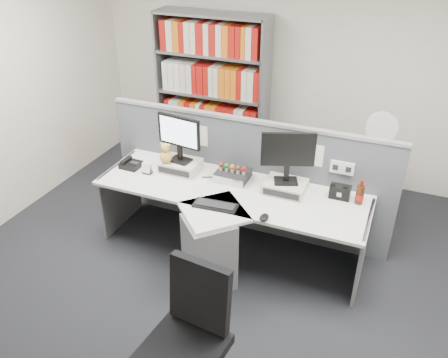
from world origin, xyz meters
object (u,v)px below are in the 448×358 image
at_px(shelving_unit, 213,97).
at_px(monitor_right, 288,153).
at_px(monitor_left, 179,135).
at_px(speaker, 340,192).
at_px(desk_phone, 131,164).
at_px(office_chair, 190,336).
at_px(desk, 222,224).
at_px(desk_calendar, 147,169).
at_px(keyboard, 215,205).
at_px(desk_fan, 381,131).
at_px(cola_bottle, 360,195).
at_px(desktop_pc, 233,175).
at_px(filing_cabinet, 370,188).
at_px(mouse, 264,218).

bearing_deg(shelving_unit, monitor_right, -46.59).
distance_m(monitor_left, speaker, 1.63).
bearing_deg(desk_phone, office_chair, -47.89).
distance_m(desk, monitor_left, 0.97).
height_order(desk_calendar, office_chair, office_chair).
relative_size(speaker, office_chair, 0.18).
bearing_deg(keyboard, office_chair, -74.10).
bearing_deg(desk_fan, keyboard, -128.81).
height_order(desk_phone, speaker, speaker).
relative_size(keyboard, desk_phone, 2.06).
xyz_separation_m(monitor_left, desk_phone, (-0.50, -0.15, -0.36)).
xyz_separation_m(desk_phone, cola_bottle, (2.27, 0.20, 0.06)).
bearing_deg(speaker, desktop_pc, -177.16).
height_order(desktop_pc, shelving_unit, shelving_unit).
bearing_deg(filing_cabinet, cola_bottle, -92.58).
bearing_deg(office_chair, desk_phone, 132.11).
relative_size(desk_calendar, office_chair, 0.11).
xyz_separation_m(desk_calendar, filing_cabinet, (2.09, 1.21, -0.42)).
height_order(monitor_left, desk_calendar, monitor_left).
distance_m(monitor_right, mouse, 0.64).
distance_m(desk_calendar, speaker, 1.89).
bearing_deg(keyboard, desk, 82.79).
distance_m(mouse, filing_cabinet, 1.75).
relative_size(desktop_pc, desk_phone, 1.58).
height_order(mouse, shelving_unit, shelving_unit).
bearing_deg(office_chair, keyboard, 105.90).
height_order(desk_phone, filing_cabinet, desk_phone).
bearing_deg(desk_phone, desk_calendar, -12.42).
height_order(desktop_pc, office_chair, office_chair).
bearing_deg(office_chair, speaker, 71.12).
bearing_deg(monitor_right, desk, -141.70).
relative_size(monitor_left, desk_calendar, 4.12).
distance_m(desk, desk_fan, 1.94).
distance_m(desk_phone, speaker, 2.11).
height_order(mouse, filing_cabinet, mouse).
bearing_deg(speaker, shelving_unit, 143.64).
distance_m(keyboard, office_chair, 1.34).
bearing_deg(desk, shelving_unit, 115.96).
bearing_deg(monitor_left, desk_calendar, -144.87).
height_order(desk_phone, desk_fan, desk_fan).
relative_size(desk_calendar, filing_cabinet, 0.17).
bearing_deg(cola_bottle, desk_fan, 87.42).
relative_size(desk_phone, office_chair, 0.19).
bearing_deg(monitor_left, cola_bottle, 1.68).
distance_m(desk_phone, desk_calendar, 0.23).
bearing_deg(desk_phone, filing_cabinet, 26.62).
distance_m(desk_phone, desk_fan, 2.61).
bearing_deg(desk_fan, shelving_unit, 167.92).
xyz_separation_m(monitor_left, desk_calendar, (-0.28, -0.20, -0.34)).
height_order(mouse, desk_phone, desk_phone).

